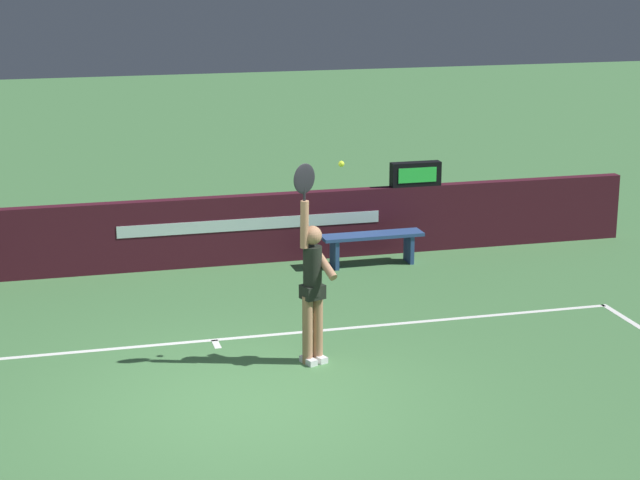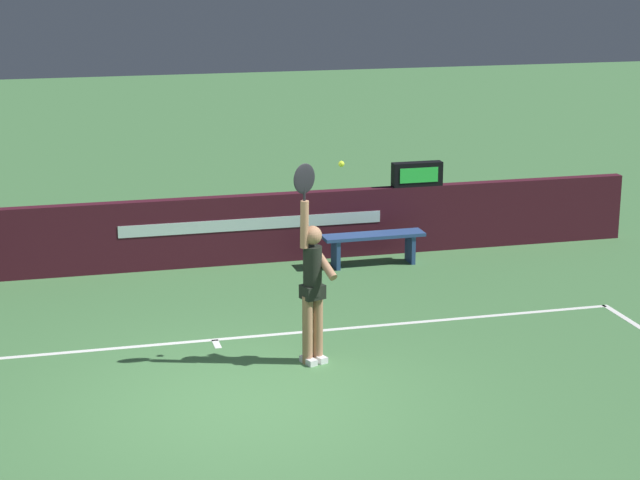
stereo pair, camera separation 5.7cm
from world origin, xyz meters
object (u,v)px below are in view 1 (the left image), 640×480
object	(u,v)px
tennis_ball	(341,164)
speed_display	(416,174)
courtside_bench_near	(372,241)
tennis_player	(312,282)

from	to	relation	value
tennis_ball	speed_display	bearing A→B (deg)	60.60
courtside_bench_near	speed_display	bearing A→B (deg)	33.92
speed_display	tennis_player	world-z (taller)	tennis_player
speed_display	tennis_ball	size ratio (longest dim) A/B	11.64
speed_display	tennis_ball	world-z (taller)	tennis_ball
speed_display	tennis_player	bearing A→B (deg)	-122.71
tennis_ball	courtside_bench_near	xyz separation A→B (m)	(1.51, 3.64, -1.94)
speed_display	tennis_ball	bearing A→B (deg)	-119.40
speed_display	tennis_player	distance (m)	5.03
speed_display	tennis_player	xyz separation A→B (m)	(-2.72, -4.23, -0.26)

